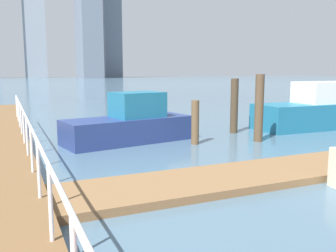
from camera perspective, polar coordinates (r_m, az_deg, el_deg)
ground_plane at (r=17.64m, az=-11.79°, el=-0.32°), size 300.00×300.00×0.00m
floating_dock at (r=9.28m, az=11.39°, el=-7.70°), size 10.18×2.00×0.18m
boardwalk_railing at (r=5.98m, az=-18.91°, el=-5.52°), size 0.06×27.80×1.08m
dock_piling_0 at (r=13.39m, az=4.24°, el=0.57°), size 0.28×0.28×1.61m
dock_piling_1 at (r=14.27m, az=13.97°, el=2.71°), size 0.33×0.33×2.55m
dock_piling_2 at (r=16.05m, az=10.26°, el=3.09°), size 0.33×0.33×2.35m
moored_boat_0 at (r=18.75m, az=22.47°, el=2.32°), size 6.30×2.17×2.17m
moored_boat_2 at (r=13.92m, az=-5.90°, el=0.33°), size 5.06×2.63×1.87m
skyline_tower_2 at (r=164.43m, az=-20.10°, el=14.74°), size 9.10×8.79×43.79m
skyline_tower_4 at (r=167.94m, az=-8.98°, el=15.93°), size 8.33×14.20×49.19m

